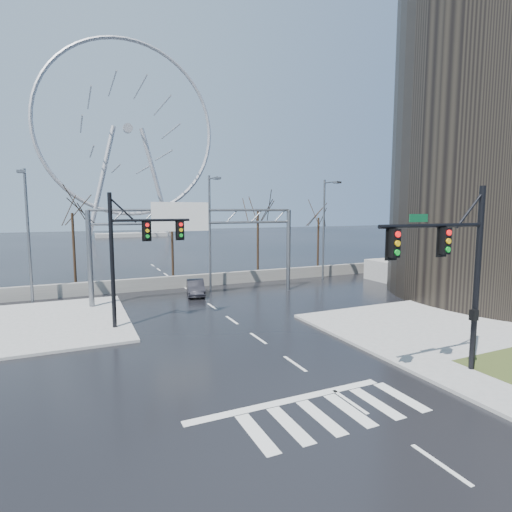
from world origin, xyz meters
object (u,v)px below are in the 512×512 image
ferris_wheel (128,136)px  car (196,287)px  signal_mast_near (456,263)px  sign_gantry (195,234)px  signal_mast_far (132,247)px

ferris_wheel → car: (-5.00, -78.67, -25.49)m
signal_mast_near → car: size_ratio=2.06×
sign_gantry → car: bearing=74.6°
sign_gantry → signal_mast_near: bearing=-73.8°
ferris_wheel → sign_gantry: bearing=-93.8°
signal_mast_near → signal_mast_far: same height
car → signal_mast_far: bearing=-116.4°
signal_mast_near → sign_gantry: (-5.52, 19.00, 0.31)m
sign_gantry → signal_mast_far: bearing=-132.5°
ferris_wheel → car: 82.85m
signal_mast_near → sign_gantry: bearing=106.2°
signal_mast_near → ferris_wheel: ferris_wheel is taller
ferris_wheel → signal_mast_far: bearing=-97.2°
signal_mast_far → car: (5.87, 7.37, -4.19)m
signal_mast_far → ferris_wheel: size_ratio=0.16×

